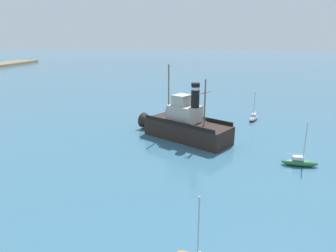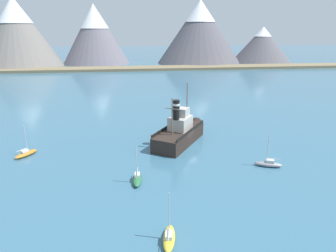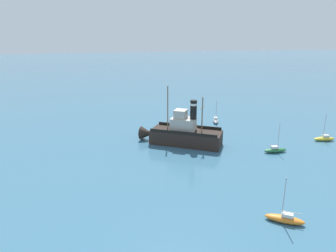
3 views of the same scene
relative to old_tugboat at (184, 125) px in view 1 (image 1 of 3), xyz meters
name	(u,v)px [view 1 (image 1 of 3)]	position (x,y,z in m)	size (l,w,h in m)	color
ground_plane	(197,136)	(1.24, -1.85, -1.83)	(600.00, 600.00, 0.00)	#38667F
old_tugboat	(184,125)	(0.00, 0.00, 0.00)	(10.75, 13.88, 9.90)	#2D231E
sailboat_grey	(254,118)	(10.83, -11.01, -1.40)	(3.94, 2.41, 4.90)	gray
sailboat_green	(299,162)	(-7.75, -13.14, -1.40)	(1.40, 3.87, 4.90)	#286B3D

